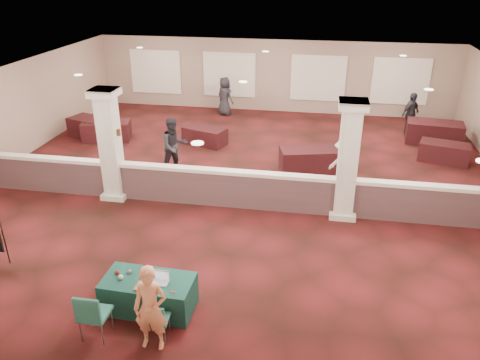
% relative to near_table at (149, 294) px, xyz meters
% --- Properties ---
extents(ground, '(16.00, 16.00, 0.00)m').
position_rel_near_table_xyz_m(ground, '(0.83, 5.98, -0.34)').
color(ground, '#4F1316').
rests_on(ground, ground).
extents(wall_back, '(16.00, 0.04, 3.20)m').
position_rel_near_table_xyz_m(wall_back, '(0.83, 13.98, 1.26)').
color(wall_back, gray).
rests_on(wall_back, ground).
extents(wall_front, '(16.00, 0.04, 3.20)m').
position_rel_near_table_xyz_m(wall_front, '(0.83, -2.02, 1.26)').
color(wall_front, gray).
rests_on(wall_front, ground).
extents(ceiling, '(16.00, 16.00, 0.02)m').
position_rel_near_table_xyz_m(ceiling, '(0.83, 5.98, 2.86)').
color(ceiling, silver).
rests_on(ceiling, wall_back).
extents(partition_wall, '(15.60, 0.28, 1.10)m').
position_rel_near_table_xyz_m(partition_wall, '(0.83, 4.48, 0.23)').
color(partition_wall, '#4F3537').
rests_on(partition_wall, ground).
extents(column_left, '(0.72, 0.72, 3.20)m').
position_rel_near_table_xyz_m(column_left, '(-2.67, 4.48, 1.30)').
color(column_left, white).
rests_on(column_left, ground).
extents(column_right, '(0.72, 0.72, 3.20)m').
position_rel_near_table_xyz_m(column_right, '(3.83, 4.48, 1.30)').
color(column_right, white).
rests_on(column_right, ground).
extents(sconce_left, '(0.12, 0.12, 0.18)m').
position_rel_near_table_xyz_m(sconce_left, '(-2.95, 4.48, 1.66)').
color(sconce_left, brown).
rests_on(sconce_left, column_left).
extents(sconce_right, '(0.12, 0.12, 0.18)m').
position_rel_near_table_xyz_m(sconce_right, '(-2.39, 4.48, 1.66)').
color(sconce_right, brown).
rests_on(sconce_right, column_left).
extents(near_table, '(1.79, 0.93, 0.68)m').
position_rel_near_table_xyz_m(near_table, '(0.00, 0.00, 0.00)').
color(near_table, '#0D3227').
rests_on(near_table, ground).
extents(conf_chair_main, '(0.44, 0.44, 0.81)m').
position_rel_near_table_xyz_m(conf_chair_main, '(0.44, -0.81, 0.14)').
color(conf_chair_main, '#205F57').
rests_on(conf_chair_main, ground).
extents(conf_chair_side, '(0.51, 0.51, 1.00)m').
position_rel_near_table_xyz_m(conf_chair_side, '(-0.69, -0.98, 0.25)').
color(conf_chair_side, '#205F57').
rests_on(conf_chair_side, ground).
extents(woman, '(0.61, 0.43, 1.65)m').
position_rel_near_table_xyz_m(woman, '(0.42, -0.94, 0.48)').
color(woman, '#E07F61').
rests_on(woman, ground).
extents(far_table_front_left, '(1.94, 1.28, 0.72)m').
position_rel_near_table_xyz_m(far_table_front_left, '(-5.00, 8.98, 0.02)').
color(far_table_front_left, black).
rests_on(far_table_front_left, ground).
extents(far_table_front_center, '(2.12, 1.42, 0.79)m').
position_rel_near_table_xyz_m(far_table_front_center, '(2.83, 7.33, 0.05)').
color(far_table_front_center, black).
rests_on(far_table_front_center, ground).
extents(far_table_front_right, '(1.78, 1.22, 0.66)m').
position_rel_near_table_xyz_m(far_table_front_right, '(7.33, 8.98, -0.01)').
color(far_table_front_right, black).
rests_on(far_table_front_right, ground).
extents(far_table_back_left, '(2.05, 1.45, 0.75)m').
position_rel_near_table_xyz_m(far_table_back_left, '(-5.67, 9.18, 0.04)').
color(far_table_back_left, black).
rests_on(far_table_back_left, ground).
extents(far_table_back_center, '(1.76, 1.27, 0.64)m').
position_rel_near_table_xyz_m(far_table_back_center, '(-1.17, 9.18, -0.02)').
color(far_table_back_center, black).
rests_on(far_table_back_center, ground).
extents(far_table_back_right, '(2.11, 1.24, 0.81)m').
position_rel_near_table_xyz_m(far_table_back_right, '(7.33, 10.83, 0.07)').
color(far_table_back_right, black).
rests_on(far_table_back_right, ground).
extents(attendee_a, '(1.00, 0.95, 1.86)m').
position_rel_near_table_xyz_m(attendee_a, '(-1.46, 6.42, 0.59)').
color(attendee_a, black).
rests_on(attendee_a, ground).
extents(attendee_b, '(1.08, 1.12, 1.67)m').
position_rel_near_table_xyz_m(attendee_b, '(3.83, 5.98, 0.50)').
color(attendee_b, '#BABAB6').
rests_on(attendee_b, ground).
extents(attendee_c, '(1.02, 1.03, 1.68)m').
position_rel_near_table_xyz_m(attendee_c, '(6.54, 11.71, 0.50)').
color(attendee_c, black).
rests_on(attendee_c, ground).
extents(attendee_d, '(0.95, 0.83, 1.70)m').
position_rel_near_table_xyz_m(attendee_d, '(-1.19, 12.98, 0.51)').
color(attendee_d, black).
rests_on(attendee_d, ground).
extents(laptop_base, '(0.31, 0.22, 0.02)m').
position_rel_near_table_xyz_m(laptop_base, '(0.28, -0.05, 0.35)').
color(laptop_base, silver).
rests_on(laptop_base, near_table).
extents(laptop_screen, '(0.31, 0.02, 0.20)m').
position_rel_near_table_xyz_m(laptop_screen, '(0.28, 0.05, 0.46)').
color(laptop_screen, silver).
rests_on(laptop_screen, near_table).
extents(screen_glow, '(0.28, 0.01, 0.18)m').
position_rel_near_table_xyz_m(screen_glow, '(0.28, 0.05, 0.44)').
color(screen_glow, silver).
rests_on(screen_glow, near_table).
extents(knitting, '(0.38, 0.29, 0.03)m').
position_rel_near_table_xyz_m(knitting, '(0.04, -0.23, 0.35)').
color(knitting, orange).
rests_on(knitting, near_table).
extents(yarn_cream, '(0.10, 0.10, 0.10)m').
position_rel_near_table_xyz_m(yarn_cream, '(-0.51, -0.08, 0.39)').
color(yarn_cream, beige).
rests_on(yarn_cream, near_table).
extents(yarn_red, '(0.09, 0.09, 0.09)m').
position_rel_near_table_xyz_m(yarn_red, '(-0.65, 0.06, 0.39)').
color(yarn_red, maroon).
rests_on(yarn_red, near_table).
extents(yarn_grey, '(0.10, 0.10, 0.10)m').
position_rel_near_table_xyz_m(yarn_grey, '(-0.41, 0.12, 0.39)').
color(yarn_grey, '#55555B').
rests_on(yarn_grey, near_table).
extents(scissors, '(0.11, 0.03, 0.01)m').
position_rel_near_table_xyz_m(scissors, '(0.60, -0.28, 0.34)').
color(scissors, red).
rests_on(scissors, near_table).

